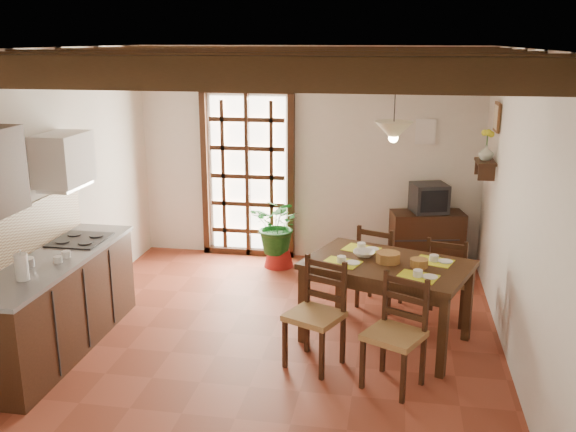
% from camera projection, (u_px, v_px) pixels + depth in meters
% --- Properties ---
extents(ground_plane, '(5.00, 5.00, 0.00)m').
position_uv_depth(ground_plane, '(271.00, 336.00, 6.43)').
color(ground_plane, brown).
extents(room_shell, '(4.52, 5.02, 2.81)m').
position_uv_depth(room_shell, '(270.00, 158.00, 5.94)').
color(room_shell, silver).
rests_on(room_shell, ground_plane).
extents(ceiling_beams, '(4.50, 4.34, 0.20)m').
position_uv_depth(ceiling_beams, '(269.00, 61.00, 5.71)').
color(ceiling_beams, black).
rests_on(ceiling_beams, room_shell).
extents(french_door, '(1.26, 0.11, 2.32)m').
position_uv_depth(french_door, '(248.00, 171.00, 8.57)').
color(french_door, white).
rests_on(french_door, ground_plane).
extents(kitchen_counter, '(0.64, 2.25, 1.38)m').
position_uv_depth(kitchen_counter, '(56.00, 303.00, 6.05)').
color(kitchen_counter, black).
rests_on(kitchen_counter, ground_plane).
extents(range_hood, '(0.38, 0.60, 0.54)m').
position_uv_depth(range_hood, '(63.00, 161.00, 6.25)').
color(range_hood, white).
rests_on(range_hood, room_shell).
extents(counter_items, '(0.50, 1.43, 0.25)m').
position_uv_depth(counter_items, '(56.00, 251.00, 6.01)').
color(counter_items, black).
rests_on(counter_items, kitchen_counter).
extents(dining_table, '(1.75, 1.43, 0.82)m').
position_uv_depth(dining_table, '(387.00, 273.00, 6.16)').
color(dining_table, '#3A2312').
rests_on(dining_table, ground_plane).
extents(chair_near_left, '(0.59, 0.58, 0.98)m').
position_uv_depth(chair_near_left, '(315.00, 334.00, 5.80)').
color(chair_near_left, '#A17844').
rests_on(chair_near_left, ground_plane).
extents(chair_near_right, '(0.59, 0.58, 0.97)m').
position_uv_depth(chair_near_right, '(394.00, 354.00, 5.44)').
color(chair_near_right, '#A17844').
rests_on(chair_near_right, ground_plane).
extents(chair_far_left, '(0.56, 0.54, 0.94)m').
position_uv_depth(chair_far_left, '(379.00, 281.00, 7.09)').
color(chair_far_left, '#A17844').
rests_on(chair_far_left, ground_plane).
extents(chair_far_right, '(0.52, 0.51, 0.94)m').
position_uv_depth(chair_far_right, '(446.00, 294.00, 6.73)').
color(chair_far_right, '#A17844').
rests_on(chair_far_right, ground_plane).
extents(table_setting, '(1.10, 0.73, 0.10)m').
position_uv_depth(table_setting, '(388.00, 252.00, 6.10)').
color(table_setting, yellow).
rests_on(table_setting, dining_table).
extents(table_bowl, '(0.22, 0.22, 0.05)m').
position_uv_depth(table_bowl, '(364.00, 253.00, 6.29)').
color(table_bowl, white).
rests_on(table_bowl, dining_table).
extents(sideboard, '(0.97, 0.59, 0.77)m').
position_uv_depth(sideboard, '(426.00, 241.00, 8.18)').
color(sideboard, black).
rests_on(sideboard, ground_plane).
extents(crt_tv, '(0.51, 0.49, 0.36)m').
position_uv_depth(crt_tv, '(429.00, 198.00, 8.02)').
color(crt_tv, black).
rests_on(crt_tv, sideboard).
extents(fuse_box, '(0.25, 0.03, 0.32)m').
position_uv_depth(fuse_box, '(426.00, 132.00, 8.07)').
color(fuse_box, white).
rests_on(fuse_box, room_shell).
extents(plant_pot, '(0.39, 0.39, 0.24)m').
position_uv_depth(plant_pot, '(279.00, 258.00, 8.38)').
color(plant_pot, maroon).
rests_on(plant_pot, ground_plane).
extents(potted_plant, '(2.06, 1.88, 1.95)m').
position_uv_depth(potted_plant, '(279.00, 224.00, 8.26)').
color(potted_plant, '#144C19').
rests_on(potted_plant, ground_plane).
extents(wall_shelf, '(0.20, 0.42, 0.20)m').
position_uv_depth(wall_shelf, '(485.00, 165.00, 7.19)').
color(wall_shelf, black).
rests_on(wall_shelf, room_shell).
extents(shelf_vase, '(0.15, 0.15, 0.15)m').
position_uv_depth(shelf_vase, '(486.00, 153.00, 7.15)').
color(shelf_vase, '#B2BFB2').
rests_on(shelf_vase, wall_shelf).
extents(shelf_flowers, '(0.14, 0.14, 0.36)m').
position_uv_depth(shelf_flowers, '(488.00, 134.00, 7.10)').
color(shelf_flowers, yellow).
rests_on(shelf_flowers, shelf_vase).
extents(framed_picture, '(0.03, 0.32, 0.32)m').
position_uv_depth(framed_picture, '(497.00, 117.00, 7.03)').
color(framed_picture, brown).
rests_on(framed_picture, room_shell).
extents(pendant_lamp, '(0.36, 0.36, 0.84)m').
position_uv_depth(pendant_lamp, '(394.00, 129.00, 5.88)').
color(pendant_lamp, black).
rests_on(pendant_lamp, room_shell).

